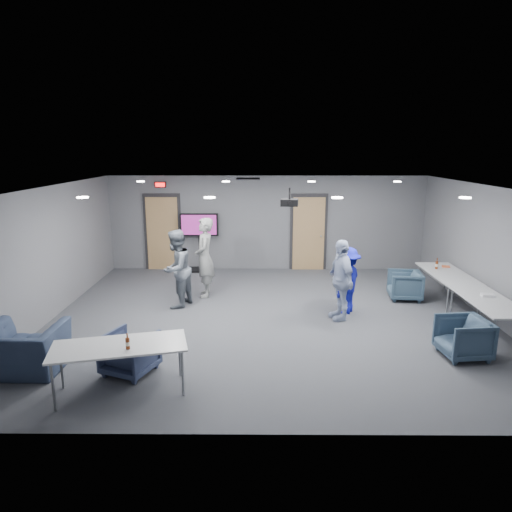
{
  "coord_description": "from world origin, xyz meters",
  "views": [
    {
      "loc": [
        -0.22,
        -8.96,
        3.43
      ],
      "look_at": [
        -0.29,
        0.51,
        1.2
      ],
      "focal_mm": 32.0,
      "sensor_mm": 36.0,
      "label": 1
    }
  ],
  "objects_px": {
    "person_c": "(341,280)",
    "projector": "(289,202)",
    "person_a": "(205,258)",
    "bottle_front": "(128,343)",
    "table_right_b": "(489,302)",
    "table_front_left": "(119,348)",
    "person_b": "(176,269)",
    "bottle_right": "(437,265)",
    "tv_stand": "(199,239)",
    "table_right_a": "(447,275)",
    "chair_front_a": "(130,353)",
    "chair_front_b": "(23,350)",
    "person_d": "(347,280)",
    "chair_right_a": "(405,285)",
    "chair_right_c": "(463,338)"
  },
  "relations": [
    {
      "from": "person_c",
      "to": "projector",
      "type": "distance_m",
      "value": 1.9
    },
    {
      "from": "person_a",
      "to": "bottle_front",
      "type": "relative_size",
      "value": 8.15
    },
    {
      "from": "table_right_b",
      "to": "table_front_left",
      "type": "distance_m",
      "value": 6.51
    },
    {
      "from": "person_b",
      "to": "bottle_right",
      "type": "bearing_deg",
      "value": 115.57
    },
    {
      "from": "tv_stand",
      "to": "projector",
      "type": "height_order",
      "value": "projector"
    },
    {
      "from": "table_right_a",
      "to": "chair_front_a",
      "type": "bearing_deg",
      "value": 117.92
    },
    {
      "from": "person_c",
      "to": "table_right_b",
      "type": "distance_m",
      "value": 2.74
    },
    {
      "from": "chair_front_b",
      "to": "bottle_front",
      "type": "distance_m",
      "value": 2.05
    },
    {
      "from": "person_d",
      "to": "chair_front_a",
      "type": "bearing_deg",
      "value": -25.56
    },
    {
      "from": "person_a",
      "to": "table_right_b",
      "type": "height_order",
      "value": "person_a"
    },
    {
      "from": "person_b",
      "to": "table_front_left",
      "type": "xyz_separation_m",
      "value": [
        -0.16,
        -3.69,
        -0.18
      ]
    },
    {
      "from": "person_d",
      "to": "chair_front_a",
      "type": "relative_size",
      "value": 1.94
    },
    {
      "from": "person_d",
      "to": "chair_right_a",
      "type": "bearing_deg",
      "value": 150.07
    },
    {
      "from": "chair_right_c",
      "to": "tv_stand",
      "type": "relative_size",
      "value": 0.45
    },
    {
      "from": "person_d",
      "to": "projector",
      "type": "xyz_separation_m",
      "value": [
        -1.28,
        -0.32,
        1.69
      ]
    },
    {
      "from": "chair_front_b",
      "to": "table_right_a",
      "type": "xyz_separation_m",
      "value": [
        7.9,
        3.3,
        0.31
      ]
    },
    {
      "from": "table_front_left",
      "to": "person_b",
      "type": "bearing_deg",
      "value": 73.94
    },
    {
      "from": "bottle_right",
      "to": "person_d",
      "type": "bearing_deg",
      "value": -158.05
    },
    {
      "from": "bottle_right",
      "to": "tv_stand",
      "type": "bearing_deg",
      "value": 156.51
    },
    {
      "from": "table_right_b",
      "to": "tv_stand",
      "type": "height_order",
      "value": "tv_stand"
    },
    {
      "from": "person_a",
      "to": "chair_right_a",
      "type": "relative_size",
      "value": 2.57
    },
    {
      "from": "chair_right_c",
      "to": "chair_front_b",
      "type": "xyz_separation_m",
      "value": [
        -7.11,
        -0.59,
        0.03
      ]
    },
    {
      "from": "person_a",
      "to": "chair_right_a",
      "type": "distance_m",
      "value": 4.72
    },
    {
      "from": "person_b",
      "to": "projector",
      "type": "bearing_deg",
      "value": 94.82
    },
    {
      "from": "table_front_left",
      "to": "table_right_a",
      "type": "bearing_deg",
      "value": 18.57
    },
    {
      "from": "chair_right_a",
      "to": "table_right_a",
      "type": "relative_size",
      "value": 0.38
    },
    {
      "from": "person_a",
      "to": "person_d",
      "type": "height_order",
      "value": "person_a"
    },
    {
      "from": "person_b",
      "to": "person_d",
      "type": "bearing_deg",
      "value": 104.9
    },
    {
      "from": "chair_front_a",
      "to": "table_right_a",
      "type": "relative_size",
      "value": 0.38
    },
    {
      "from": "chair_right_a",
      "to": "table_right_b",
      "type": "distance_m",
      "value": 2.41
    },
    {
      "from": "chair_right_c",
      "to": "bottle_front",
      "type": "distance_m",
      "value": 5.43
    },
    {
      "from": "chair_front_b",
      "to": "table_right_a",
      "type": "relative_size",
      "value": 0.6
    },
    {
      "from": "person_b",
      "to": "chair_right_a",
      "type": "relative_size",
      "value": 2.37
    },
    {
      "from": "person_c",
      "to": "person_d",
      "type": "distance_m",
      "value": 0.44
    },
    {
      "from": "person_a",
      "to": "table_front_left",
      "type": "xyz_separation_m",
      "value": [
        -0.69,
        -4.45,
        -0.25
      ]
    },
    {
      "from": "chair_right_c",
      "to": "table_right_b",
      "type": "height_order",
      "value": "table_right_b"
    },
    {
      "from": "table_right_a",
      "to": "table_right_b",
      "type": "relative_size",
      "value": 1.03
    },
    {
      "from": "table_front_left",
      "to": "bottle_front",
      "type": "bearing_deg",
      "value": -52.02
    },
    {
      "from": "table_front_left",
      "to": "tv_stand",
      "type": "bearing_deg",
      "value": 74.01
    },
    {
      "from": "chair_right_a",
      "to": "table_right_b",
      "type": "height_order",
      "value": "table_right_b"
    },
    {
      "from": "chair_right_c",
      "to": "chair_front_b",
      "type": "distance_m",
      "value": 7.13
    },
    {
      "from": "person_d",
      "to": "table_right_a",
      "type": "distance_m",
      "value": 2.41
    },
    {
      "from": "person_b",
      "to": "chair_right_a",
      "type": "distance_m",
      "value": 5.27
    },
    {
      "from": "person_a",
      "to": "person_d",
      "type": "relative_size",
      "value": 1.32
    },
    {
      "from": "person_b",
      "to": "chair_right_a",
      "type": "xyz_separation_m",
      "value": [
        5.22,
        0.55,
        -0.53
      ]
    },
    {
      "from": "chair_front_a",
      "to": "bottle_front",
      "type": "height_order",
      "value": "bottle_front"
    },
    {
      "from": "person_d",
      "to": "table_right_b",
      "type": "bearing_deg",
      "value": 89.63
    },
    {
      "from": "table_right_a",
      "to": "person_b",
      "type": "bearing_deg",
      "value": 92.02
    },
    {
      "from": "person_a",
      "to": "chair_front_a",
      "type": "bearing_deg",
      "value": -16.24
    },
    {
      "from": "chair_right_a",
      "to": "table_right_b",
      "type": "relative_size",
      "value": 0.39
    }
  ]
}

